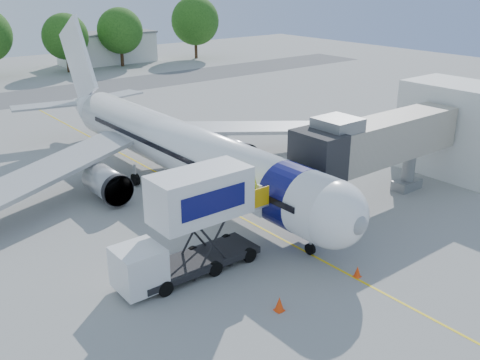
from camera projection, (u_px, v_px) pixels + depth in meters
ground at (211, 201)px, 36.88m from camera, size 160.00×160.00×0.00m
guidance_line at (211, 201)px, 36.88m from camera, size 0.15×70.00×0.01m
taxiway_strip at (18, 98)px, 67.55m from camera, size 120.00×10.00×0.01m
aircraft at (177, 147)px, 38.83m from camera, size 34.17×37.73×11.35m
jet_bridge at (372, 143)px, 34.85m from camera, size 13.90×3.20×6.60m
terminal_stub at (458, 129)px, 41.26m from camera, size 5.00×8.00×7.00m
catering_hiloader at (190, 225)px, 27.13m from camera, size 8.50×2.44×5.50m
ground_tug at (390, 307)px, 23.84m from camera, size 4.04×3.16×1.44m
safety_cone_a at (357, 272)px, 27.59m from camera, size 0.38×0.38×0.61m
safety_cone_b at (279, 304)px, 24.78m from camera, size 0.46×0.46×0.73m
outbuilding_right at (107, 48)px, 93.99m from camera, size 16.40×7.40×5.30m
tree_e at (65, 37)px, 83.96m from camera, size 7.18×7.18×9.16m
tree_f at (120, 31)px, 89.49m from camera, size 7.59×7.59×9.68m
tree_g at (195, 21)px, 97.71m from camera, size 8.71×8.71×11.11m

